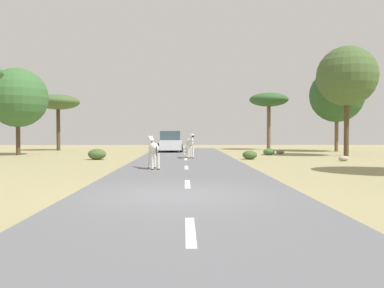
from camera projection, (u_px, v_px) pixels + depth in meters
The scene contains 16 objects.
ground_plane at pixel (173, 196), 10.51m from camera, with size 90.00×90.00×0.00m, color #998E60.
road at pixel (188, 195), 10.52m from camera, with size 6.00×64.00×0.05m, color slate.
lane_markings at pixel (188, 200), 9.52m from camera, with size 0.16×56.00×0.01m.
zebra_0 at pixel (190, 143), 25.49m from camera, with size 0.64×1.66×1.58m.
zebra_2 at pixel (153, 149), 17.83m from camera, with size 0.72×1.54×1.49m.
car_0 at pixel (170, 142), 34.50m from camera, with size 2.25×4.45×1.74m.
tree_1 at pixel (269, 100), 39.44m from camera, with size 3.75×3.75×5.51m.
tree_2 at pixel (18, 98), 29.74m from camera, with size 4.32×4.32×6.37m.
tree_3 at pixel (58, 103), 37.73m from camera, with size 3.93×3.93×5.19m.
tree_6 at pixel (337, 95), 35.67m from camera, with size 4.71×4.71×7.29m.
tree_7 at pixel (347, 76), 28.52m from camera, with size 4.19×4.19×7.71m.
bush_2 at pixel (250, 155), 25.09m from camera, with size 0.91×0.82×0.55m, color #425B2D.
bush_3 at pixel (269, 152), 29.81m from camera, with size 0.83×0.74×0.50m, color #386633.
bush_4 at pixel (97, 154), 24.86m from camera, with size 1.10×0.99×0.66m, color #425B2D.
rock_0 at pixel (344, 158), 23.56m from camera, with size 0.57×0.43×0.30m, color #A89E8C.
rock_2 at pixel (280, 152), 31.25m from camera, with size 0.62×0.50×0.34m, color gray.
Camera 1 is at (0.30, -10.48, 1.62)m, focal length 38.16 mm.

